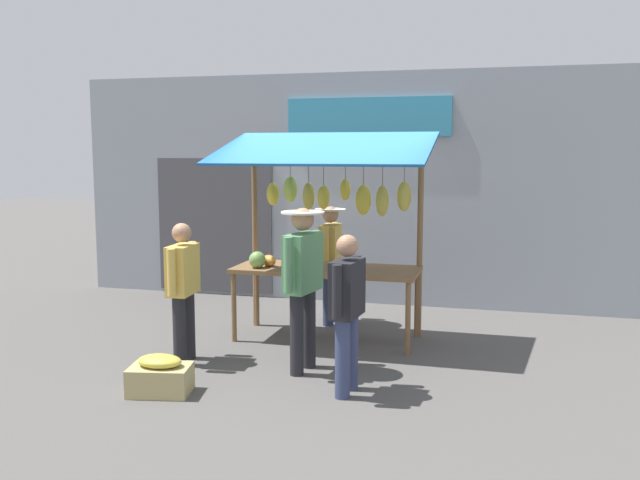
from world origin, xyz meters
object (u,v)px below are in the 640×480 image
(market_stall, at_px, (326,211))
(shopper_in_grey_tee, at_px, (303,275))
(vendor_with_sunhat, at_px, (330,256))
(shopper_with_ponytail, at_px, (347,304))
(shopper_in_striped_shirt, at_px, (183,284))
(produce_crate_near, at_px, (160,376))

(market_stall, bearing_deg, shopper_in_grey_tee, 94.45)
(market_stall, height_order, shopper_in_grey_tee, market_stall)
(market_stall, relative_size, shopper_in_grey_tee, 1.47)
(vendor_with_sunhat, distance_m, shopper_in_grey_tee, 2.01)
(shopper_with_ponytail, bearing_deg, market_stall, 26.04)
(shopper_in_striped_shirt, height_order, shopper_with_ponytail, shopper_in_striped_shirt)
(produce_crate_near, bearing_deg, shopper_in_striped_shirt, -76.97)
(shopper_in_grey_tee, bearing_deg, shopper_in_striped_shirt, 101.94)
(market_stall, xyz_separation_m, vendor_with_sunhat, (0.12, -0.69, -0.65))
(shopper_in_striped_shirt, bearing_deg, produce_crate_near, -170.56)
(produce_crate_near, bearing_deg, market_stall, -113.61)
(shopper_with_ponytail, distance_m, shopper_in_grey_tee, 0.81)
(shopper_in_grey_tee, height_order, produce_crate_near, shopper_in_grey_tee)
(shopper_with_ponytail, distance_m, produce_crate_near, 1.88)
(market_stall, xyz_separation_m, shopper_in_grey_tee, (-0.10, 1.30, -0.54))
(market_stall, distance_m, shopper_in_striped_shirt, 1.94)
(produce_crate_near, bearing_deg, vendor_with_sunhat, -106.45)
(shopper_in_striped_shirt, distance_m, shopper_in_grey_tee, 1.34)
(produce_crate_near, bearing_deg, shopper_in_grey_tee, -138.05)
(vendor_with_sunhat, height_order, shopper_in_grey_tee, shopper_in_grey_tee)
(market_stall, xyz_separation_m, shopper_in_striped_shirt, (1.23, 1.34, -0.69))
(vendor_with_sunhat, bearing_deg, shopper_with_ponytail, 15.50)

